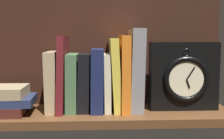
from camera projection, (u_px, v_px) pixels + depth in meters
ground_plane at (99, 115)px, 90.28cm from camera, size 84.18×22.37×2.50cm
back_panel at (98, 43)px, 98.39cm from camera, size 84.18×1.20×41.80cm
book_tan_shortstories at (54, 81)px, 90.30cm from camera, size 3.67×13.91×18.48cm
book_maroon_dawkins at (64, 73)px, 90.19cm from camera, size 2.75×16.15×23.32cm
book_green_romantic at (74, 82)px, 90.64cm from camera, size 3.56×13.34×17.75cm
book_black_skeptic at (86, 82)px, 90.83cm from camera, size 4.23×12.68×17.88cm
book_navy_bierce at (98, 79)px, 90.96cm from camera, size 4.03×15.03×19.29cm
book_cream_twain at (108, 82)px, 91.21cm from camera, size 2.17×13.56×17.66cm
book_yellow_seinlanguage at (116, 74)px, 91.08cm from camera, size 3.62×14.69×22.63cm
book_orange_pandolfini at (125, 73)px, 91.18cm from camera, size 2.78×16.23×23.41cm
book_gray_chess at (137, 69)px, 91.25cm from camera, size 4.51×14.38×25.57cm
framed_clock at (185, 76)px, 91.20cm from camera, size 21.37×6.97×21.37cm
book_stack_side at (5, 101)px, 86.39cm from camera, size 17.45×13.80×8.34cm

